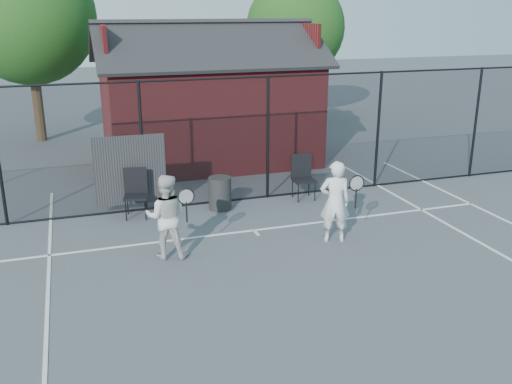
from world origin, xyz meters
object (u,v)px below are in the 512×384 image
object	(u,v)px
player_front	(335,202)
waste_bin	(220,193)
player_back	(166,217)
chair_left	(136,195)
clubhouse	(208,108)
chair_right	(304,178)

from	to	relation	value
player_front	waste_bin	distance (m)	3.11
player_back	chair_left	size ratio (longest dim) A/B	1.51
player_back	waste_bin	world-z (taller)	player_back
player_front	chair_left	distance (m)	4.48
clubhouse	chair_left	bearing A→B (deg)	-122.08
chair_left	player_front	bearing A→B (deg)	-24.79
waste_bin	player_back	bearing A→B (deg)	-125.32
player_front	chair_right	size ratio (longest dim) A/B	1.55
chair_left	waste_bin	size ratio (longest dim) A/B	1.39
clubhouse	player_front	xyz separation A→B (m)	(0.86, -7.03, -0.77)
chair_right	waste_bin	bearing A→B (deg)	-175.90
player_back	waste_bin	distance (m)	2.84
player_front	waste_bin	bearing A→B (deg)	123.37
player_back	waste_bin	bearing A→B (deg)	54.68
chair_right	clubhouse	bearing A→B (deg)	109.08
clubhouse	waste_bin	distance (m)	4.69
chair_left	waste_bin	world-z (taller)	chair_left
chair_left	chair_right	bearing A→B (deg)	11.19
chair_left	player_back	bearing A→B (deg)	-71.53
player_front	chair_left	size ratio (longest dim) A/B	1.56
clubhouse	player_front	world-z (taller)	clubhouse
chair_left	waste_bin	distance (m)	1.93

